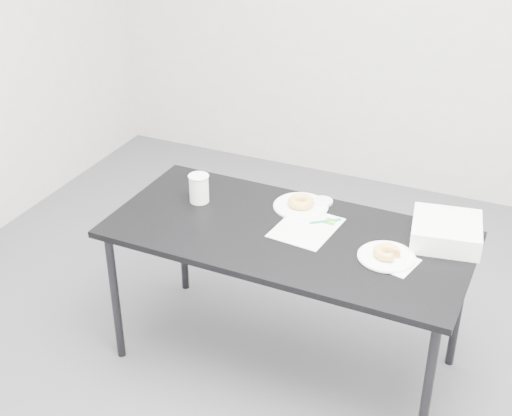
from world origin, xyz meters
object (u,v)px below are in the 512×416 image
at_px(plate_near, 386,257).
at_px(plate_far, 301,206).
at_px(coffee_cup, 199,188).
at_px(scorecard, 306,228).
at_px(bakery_box, 446,231).
at_px(table, 287,243).
at_px(donut_near, 387,252).
at_px(pen, 325,221).
at_px(donut_far, 301,202).

height_order(plate_near, plate_far, plate_near).
relative_size(plate_near, coffee_cup, 1.75).
bearing_deg(plate_far, scorecard, -61.69).
bearing_deg(plate_near, bakery_box, 50.09).
xyz_separation_m(plate_near, coffee_cup, (-0.94, 0.12, 0.06)).
relative_size(table, donut_near, 14.25).
height_order(plate_near, coffee_cup, coffee_cup).
height_order(table, plate_near, plate_near).
xyz_separation_m(pen, plate_near, (0.33, -0.17, -0.00)).
bearing_deg(scorecard, plate_near, -7.43).
bearing_deg(bakery_box, scorecard, -175.93).
xyz_separation_m(table, plate_far, (-0.03, 0.24, 0.06)).
relative_size(scorecard, donut_far, 2.60).
bearing_deg(plate_far, donut_far, 180.00).
distance_m(plate_far, bakery_box, 0.68).
bearing_deg(donut_far, donut_near, -28.60).
relative_size(donut_far, bakery_box, 0.42).
bearing_deg(coffee_cup, bakery_box, 5.87).
bearing_deg(scorecard, donut_near, -7.43).
bearing_deg(plate_near, table, 176.70).
bearing_deg(pen, plate_near, -64.70).
distance_m(pen, bakery_box, 0.53).
xyz_separation_m(table, pen, (0.12, 0.15, 0.06)).
bearing_deg(table, donut_far, 97.76).
relative_size(scorecard, pen, 2.15).
bearing_deg(plate_near, scorecard, 166.56).
bearing_deg(donut_near, bakery_box, 50.09).
distance_m(pen, donut_far, 0.18).
xyz_separation_m(donut_near, plate_far, (-0.48, 0.26, -0.02)).
height_order(donut_near, bakery_box, bakery_box).
xyz_separation_m(donut_near, coffee_cup, (-0.94, 0.12, 0.04)).
bearing_deg(coffee_cup, plate_far, 17.52).
height_order(donut_near, donut_far, same).
xyz_separation_m(donut_near, bakery_box, (0.19, 0.23, 0.02)).
height_order(table, pen, pen).
height_order(plate_far, coffee_cup, coffee_cup).
bearing_deg(donut_near, plate_near, 0.00).
bearing_deg(donut_near, plate_far, 151.40).
xyz_separation_m(plate_near, bakery_box, (0.19, 0.23, 0.04)).
bearing_deg(pen, plate_far, 112.56).
bearing_deg(donut_far, coffee_cup, -162.48).
xyz_separation_m(plate_near, donut_far, (-0.48, 0.26, 0.02)).
bearing_deg(coffee_cup, scorecard, -2.50).
relative_size(plate_near, donut_near, 2.13).
bearing_deg(table, scorecard, 47.66).
xyz_separation_m(plate_near, donut_near, (0.00, 0.00, 0.02)).
relative_size(table, plate_far, 6.25).
height_order(scorecard, plate_near, plate_near).
height_order(pen, plate_near, pen).
bearing_deg(donut_near, table, 176.70).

